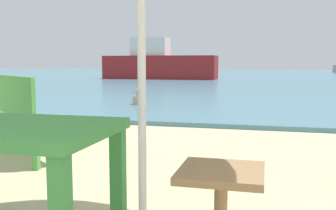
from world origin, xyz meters
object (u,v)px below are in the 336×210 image
Objects in this scene: side_table_wood at (221,203)px; swimmer_person at (140,98)px; bench_green_right at (24,112)px; boat_barge at (159,64)px.

side_table_wood reaches higher than swimmer_person.
bench_green_right is 20.23m from boat_barge.
boat_barge is (-3.96, 19.83, 0.47)m from bench_green_right.
boat_barge reaches higher than bench_green_right.
bench_green_right is (-2.44, 1.81, 0.19)m from side_table_wood.
boat_barge is at bearing 106.46° from side_table_wood.
bench_green_right is at bearing -86.21° from swimmer_person.
boat_barge is at bearing 103.85° from swimmer_person.
boat_barge is at bearing 101.29° from bench_green_right.
swimmer_person is (-0.34, 5.15, -0.30)m from bench_green_right.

